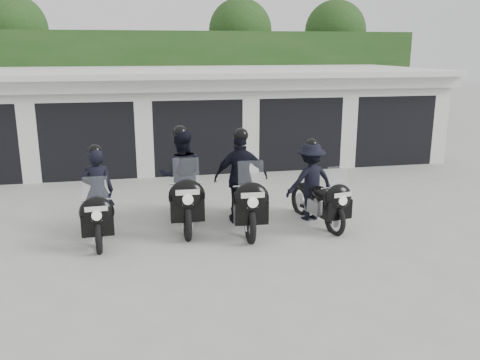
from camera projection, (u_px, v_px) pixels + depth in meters
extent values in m
plane|color=#9F9F9A|center=(235.00, 241.00, 9.85)|extent=(80.00, 80.00, 0.00)
cube|color=silver|center=(187.00, 115.00, 17.55)|extent=(16.00, 6.00, 2.80)
cube|color=silver|center=(187.00, 71.00, 16.99)|extent=(16.40, 6.80, 0.16)
cube|color=silver|center=(198.00, 84.00, 14.16)|extent=(16.40, 0.12, 0.40)
cube|color=black|center=(199.00, 171.00, 15.01)|extent=(16.00, 0.06, 0.24)
cube|color=silver|center=(29.00, 132.00, 13.94)|extent=(0.50, 0.50, 2.80)
cube|color=black|center=(91.00, 135.00, 15.31)|extent=(2.60, 2.60, 2.20)
cube|color=silver|center=(85.00, 91.00, 13.97)|extent=(2.60, 0.50, 0.60)
cube|color=silver|center=(144.00, 128.00, 14.55)|extent=(0.50, 0.50, 2.80)
cube|color=black|center=(194.00, 131.00, 15.92)|extent=(2.60, 2.60, 2.20)
cube|color=silver|center=(197.00, 89.00, 14.57)|extent=(2.60, 0.50, 0.60)
cube|color=silver|center=(249.00, 125.00, 15.15)|extent=(0.50, 0.50, 2.80)
cube|color=black|center=(288.00, 128.00, 16.53)|extent=(2.60, 2.60, 2.20)
cube|color=silver|center=(300.00, 87.00, 15.18)|extent=(2.60, 0.50, 0.60)
cube|color=silver|center=(346.00, 122.00, 15.76)|extent=(0.50, 0.50, 2.80)
cube|color=black|center=(376.00, 126.00, 17.13)|extent=(2.60, 2.60, 2.20)
cube|color=silver|center=(395.00, 86.00, 15.78)|extent=(2.60, 0.50, 0.60)
cube|color=silver|center=(436.00, 120.00, 16.36)|extent=(0.50, 0.50, 2.80)
cube|color=#1B3C15|center=(177.00, 85.00, 21.15)|extent=(20.00, 2.00, 4.30)
sphere|color=#1B3C15|center=(13.00, 29.00, 20.74)|extent=(2.80, 2.80, 2.80)
cylinder|color=black|center=(20.00, 97.00, 21.43)|extent=(0.24, 0.24, 3.30)
sphere|color=#1B3C15|center=(240.00, 30.00, 22.60)|extent=(2.80, 2.80, 2.80)
cylinder|color=black|center=(240.00, 93.00, 23.29)|extent=(0.24, 0.24, 3.30)
sphere|color=#1B3C15|center=(335.00, 31.00, 23.48)|extent=(2.80, 2.80, 2.80)
cylinder|color=black|center=(333.00, 91.00, 24.17)|extent=(0.24, 0.24, 3.30)
torus|color=black|center=(99.00, 235.00, 9.29)|extent=(0.14, 0.73, 0.72)
torus|color=black|center=(100.00, 212.00, 10.62)|extent=(0.14, 0.73, 0.72)
cube|color=#9D9DA2|center=(99.00, 219.00, 9.96)|extent=(0.28, 0.56, 0.32)
cube|color=black|center=(100.00, 227.00, 9.98)|extent=(0.14, 1.29, 0.06)
ellipsoid|color=black|center=(98.00, 205.00, 9.71)|extent=(0.35, 0.58, 0.29)
cube|color=black|center=(98.00, 198.00, 10.11)|extent=(0.28, 0.56, 0.10)
ellipsoid|color=black|center=(97.00, 213.00, 9.10)|extent=(0.64, 0.35, 0.59)
cube|color=black|center=(98.00, 224.00, 9.15)|extent=(0.58, 0.24, 0.40)
cube|color=#B2BFC6|center=(95.00, 191.00, 9.02)|extent=(0.44, 0.13, 0.51)
cylinder|color=silver|center=(96.00, 200.00, 9.24)|extent=(0.56, 0.05, 0.03)
cube|color=silver|center=(96.00, 209.00, 8.91)|extent=(0.40, 0.03, 0.09)
cube|color=silver|center=(97.00, 218.00, 8.98)|extent=(0.18, 0.02, 0.10)
imported|color=black|center=(98.00, 191.00, 10.09)|extent=(0.65, 0.44, 1.74)
sphere|color=black|center=(95.00, 151.00, 9.89)|extent=(0.27, 0.27, 0.27)
torus|color=black|center=(187.00, 221.00, 9.93)|extent=(0.13, 0.82, 0.82)
torus|color=black|center=(180.00, 198.00, 11.47)|extent=(0.13, 0.82, 0.82)
cube|color=#9D9DA2|center=(183.00, 205.00, 10.70)|extent=(0.30, 0.62, 0.36)
cube|color=black|center=(184.00, 213.00, 10.72)|extent=(0.10, 1.47, 0.07)
ellipsoid|color=black|center=(184.00, 190.00, 10.42)|extent=(0.37, 0.65, 0.32)
cube|color=black|center=(182.00, 183.00, 10.87)|extent=(0.30, 0.62, 0.11)
ellipsoid|color=black|center=(187.00, 196.00, 9.71)|extent=(0.71, 0.38, 0.68)
cube|color=black|center=(187.00, 209.00, 9.77)|extent=(0.66, 0.25, 0.45)
cube|color=#B2BFC6|center=(186.00, 173.00, 9.63)|extent=(0.50, 0.14, 0.57)
cylinder|color=silver|center=(186.00, 183.00, 9.87)|extent=(0.63, 0.04, 0.03)
cube|color=silver|center=(188.00, 192.00, 9.49)|extent=(0.45, 0.02, 0.10)
cube|color=silver|center=(188.00, 202.00, 9.57)|extent=(0.20, 0.02, 0.11)
imported|color=black|center=(181.00, 175.00, 10.86)|extent=(0.97, 0.76, 1.98)
sphere|color=black|center=(180.00, 133.00, 10.62)|extent=(0.30, 0.30, 0.30)
torus|color=black|center=(250.00, 224.00, 9.78)|extent=(0.16, 0.82, 0.81)
torus|color=black|center=(238.00, 200.00, 11.31)|extent=(0.16, 0.82, 0.81)
cube|color=#9D9DA2|center=(243.00, 207.00, 10.55)|extent=(0.32, 0.62, 0.36)
cube|color=black|center=(243.00, 216.00, 10.57)|extent=(0.16, 1.45, 0.07)
ellipsoid|color=black|center=(245.00, 192.00, 10.27)|extent=(0.39, 0.66, 0.32)
cube|color=black|center=(241.00, 185.00, 10.73)|extent=(0.32, 0.62, 0.11)
ellipsoid|color=black|center=(251.00, 199.00, 9.57)|extent=(0.72, 0.40, 0.67)
cube|color=black|center=(251.00, 212.00, 9.63)|extent=(0.66, 0.28, 0.44)
cube|color=#B2BFC6|center=(251.00, 176.00, 9.49)|extent=(0.49, 0.15, 0.57)
cylinder|color=silver|center=(249.00, 186.00, 9.73)|extent=(0.62, 0.06, 0.03)
cube|color=silver|center=(253.00, 195.00, 9.35)|extent=(0.44, 0.04, 0.10)
cube|color=silver|center=(252.00, 205.00, 9.44)|extent=(0.20, 0.03, 0.11)
imported|color=black|center=(241.00, 178.00, 10.71)|extent=(1.17, 0.71, 1.95)
sphere|color=black|center=(241.00, 135.00, 10.48)|extent=(0.30, 0.30, 0.30)
torus|color=black|center=(335.00, 219.00, 10.19)|extent=(0.24, 0.72, 0.71)
torus|color=black|center=(300.00, 201.00, 11.43)|extent=(0.24, 0.72, 0.71)
cube|color=#9D9DA2|center=(316.00, 206.00, 10.81)|extent=(0.35, 0.57, 0.31)
cube|color=black|center=(316.00, 213.00, 10.83)|extent=(0.33, 1.25, 0.06)
ellipsoid|color=black|center=(321.00, 193.00, 10.58)|extent=(0.42, 0.61, 0.28)
cube|color=black|center=(310.00, 187.00, 10.95)|extent=(0.35, 0.57, 0.10)
ellipsoid|color=black|center=(338.00, 198.00, 10.00)|extent=(0.66, 0.43, 0.58)
cube|color=black|center=(337.00, 209.00, 10.06)|extent=(0.59, 0.32, 0.39)
cube|color=#B2BFC6|center=(338.00, 179.00, 9.93)|extent=(0.44, 0.19, 0.50)
cylinder|color=silver|center=(333.00, 187.00, 10.13)|extent=(0.54, 0.13, 0.03)
cube|color=silver|center=(343.00, 195.00, 9.83)|extent=(0.38, 0.09, 0.09)
cube|color=silver|center=(342.00, 203.00, 9.90)|extent=(0.17, 0.05, 0.10)
imported|color=black|center=(310.00, 181.00, 10.93)|extent=(1.19, 0.77, 1.70)
sphere|color=black|center=(312.00, 145.00, 10.73)|extent=(0.26, 0.26, 0.26)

